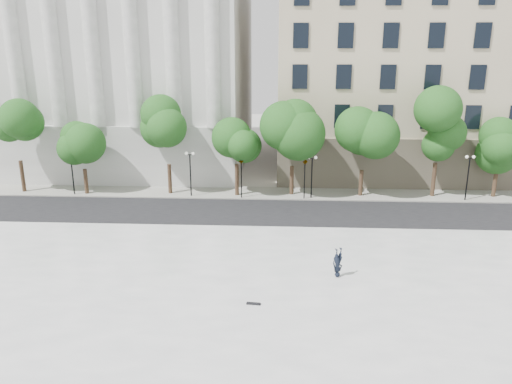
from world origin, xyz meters
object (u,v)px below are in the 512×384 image
Objects in this scene: traffic_light_west at (241,159)px; person_lying at (337,273)px; traffic_light_east at (305,160)px; skateboard at (254,304)px.

person_lying is (6.95, -16.52, -3.01)m from traffic_light_west.
traffic_light_west reaches higher than person_lying.
traffic_light_east is at bearing 0.00° from traffic_light_west.
traffic_light_east is at bearing 86.05° from skateboard.
traffic_light_west is 0.99× the size of traffic_light_east.
traffic_light_east is (5.69, 0.00, 0.02)m from traffic_light_west.
traffic_light_west reaches higher than skateboard.
traffic_light_east reaches higher than person_lying.
traffic_light_west is 18.17m from person_lying.
traffic_light_east is 20.58m from skateboard.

